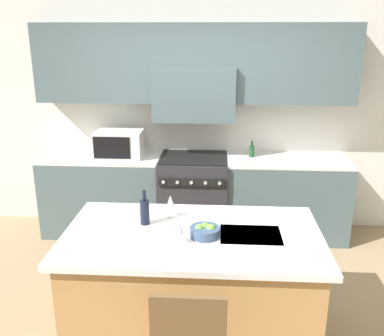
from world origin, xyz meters
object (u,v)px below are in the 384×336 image
fruit_bowl (205,231)px  wine_bottle (145,211)px  microwave (120,144)px  wine_glass_near (179,227)px  wine_glass_far (170,202)px  oil_bottle_on_counter (252,151)px  range_stove (193,196)px

fruit_bowl → wine_bottle: bearing=159.0°
microwave → wine_glass_near: microwave is taller
wine_bottle → wine_glass_near: size_ratio=1.51×
wine_glass_far → oil_bottle_on_counter: (0.75, 1.65, -0.02)m
microwave → wine_bottle: bearing=-71.4°
microwave → oil_bottle_on_counter: microwave is taller
wine_glass_near → fruit_bowl: bearing=34.7°
wine_glass_near → oil_bottle_on_counter: 2.19m
wine_glass_far → oil_bottle_on_counter: bearing=65.4°
wine_glass_near → fruit_bowl: size_ratio=0.83×
wine_glass_near → oil_bottle_on_counter: oil_bottle_on_counter is taller
range_stove → wine_glass_near: (0.02, -1.99, 0.56)m
wine_glass_near → wine_glass_far: (-0.11, 0.45, 0.00)m
range_stove → oil_bottle_on_counter: bearing=8.4°
wine_bottle → fruit_bowl: size_ratio=1.25×
wine_glass_near → fruit_bowl: wine_glass_near is taller
microwave → wine_glass_near: 2.19m
fruit_bowl → oil_bottle_on_counter: 2.02m
microwave → oil_bottle_on_counter: size_ratio=2.82×
range_stove → microwave: size_ratio=1.80×
oil_bottle_on_counter → fruit_bowl: bearing=-103.4°
wine_glass_far → range_stove: bearing=86.7°
oil_bottle_on_counter → wine_glass_far: bearing=-114.6°
wine_glass_near → oil_bottle_on_counter: (0.64, 2.09, -0.02)m
wine_glass_far → fruit_bowl: 0.44m
wine_bottle → oil_bottle_on_counter: bearing=62.5°
range_stove → wine_bottle: bearing=-99.0°
range_stove → wine_bottle: wine_bottle is taller
wine_bottle → oil_bottle_on_counter: wine_bottle is taller
wine_bottle → wine_glass_far: 0.23m
microwave → oil_bottle_on_counter: (1.51, 0.08, -0.08)m
microwave → wine_glass_far: 1.74m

